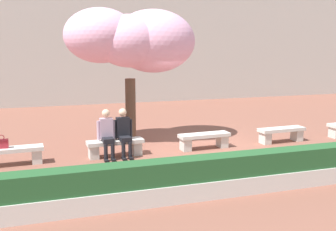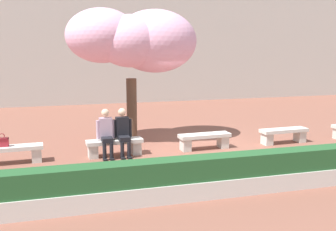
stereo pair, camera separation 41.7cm
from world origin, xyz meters
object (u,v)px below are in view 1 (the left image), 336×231
object	(u,v)px
stone_bench_near_east	(281,133)
person_seated_left	(107,132)
stone_bench_near_west	(115,146)
cherry_tree_main	(133,40)
stone_bench_west_end	(12,154)
handbag	(2,143)
stone_bench_center	(204,139)
person_seated_right	(124,131)

from	to	relation	value
stone_bench_near_east	person_seated_left	xyz separation A→B (m)	(-5.41, -0.05, 0.40)
stone_bench_near_west	cherry_tree_main	world-z (taller)	cherry_tree_main
stone_bench_west_end	stone_bench_near_east	world-z (taller)	same
person_seated_left	handbag	distance (m)	2.58
stone_bench_center	person_seated_left	bearing A→B (deg)	-178.91
person_seated_right	stone_bench_west_end	bearing A→B (deg)	178.91
stone_bench_near_east	handbag	distance (m)	7.99
stone_bench_west_end	handbag	xyz separation A→B (m)	(-0.21, 0.01, 0.29)
handbag	stone_bench_west_end	bearing A→B (deg)	-3.76
stone_bench_west_end	person_seated_right	distance (m)	2.85
stone_bench_near_west	stone_bench_near_east	size ratio (longest dim) A/B	1.00
handbag	cherry_tree_main	xyz separation A→B (m)	(3.67, 1.46, 2.53)
stone_bench_near_east	person_seated_left	distance (m)	5.42
stone_bench_near_east	stone_bench_center	bearing A→B (deg)	180.00
stone_bench_center	cherry_tree_main	size ratio (longest dim) A/B	0.38
stone_bench_west_end	person_seated_left	size ratio (longest dim) A/B	1.18
stone_bench_center	handbag	xyz separation A→B (m)	(-5.39, 0.01, 0.29)
stone_bench_west_end	person_seated_left	world-z (taller)	person_seated_left
stone_bench_west_end	person_seated_left	distance (m)	2.40
cherry_tree_main	stone_bench_near_west	bearing A→B (deg)	-120.57
person_seated_right	cherry_tree_main	world-z (taller)	cherry_tree_main
handbag	person_seated_left	bearing A→B (deg)	-1.50
stone_bench_west_end	handbag	distance (m)	0.36
stone_bench_near_west	person_seated_right	distance (m)	0.47
person_seated_right	cherry_tree_main	xyz separation A→B (m)	(0.65, 1.53, 2.41)
stone_bench_west_end	person_seated_right	size ratio (longest dim) A/B	1.18
stone_bench_west_end	handbag	bearing A→B (deg)	176.24
stone_bench_center	handbag	size ratio (longest dim) A/B	4.50
stone_bench_near_west	cherry_tree_main	xyz separation A→B (m)	(0.87, 1.48, 2.82)
stone_bench_near_east	person_seated_right	world-z (taller)	person_seated_right
stone_bench_west_end	handbag	size ratio (longest dim) A/B	4.50
stone_bench_center	cherry_tree_main	bearing A→B (deg)	139.36
stone_bench_center	person_seated_left	distance (m)	2.85
handbag	stone_bench_center	bearing A→B (deg)	-0.15
stone_bench_near_west	stone_bench_center	world-z (taller)	same
stone_bench_west_end	cherry_tree_main	size ratio (longest dim) A/B	0.38
stone_bench_near_east	cherry_tree_main	world-z (taller)	cherry_tree_main
stone_bench_near_west	stone_bench_near_east	world-z (taller)	same
person_seated_right	cherry_tree_main	size ratio (longest dim) A/B	0.32
stone_bench_west_end	stone_bench_near_east	bearing A→B (deg)	0.00
stone_bench_center	stone_bench_near_east	world-z (taller)	same
stone_bench_west_end	stone_bench_center	distance (m)	5.18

